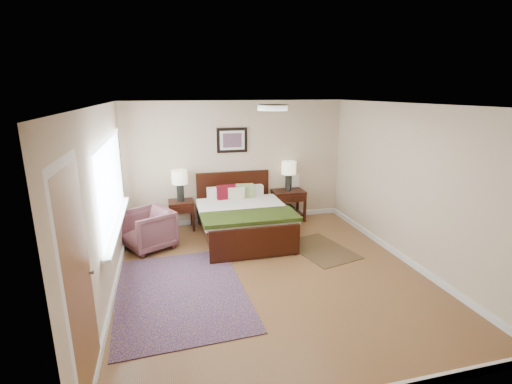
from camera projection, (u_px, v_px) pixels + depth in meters
floor at (271, 274)px, 5.61m from camera, size 5.00×5.00×0.00m
back_wall at (237, 163)px, 7.62m from camera, size 4.50×0.04×2.50m
front_wall at (361, 277)px, 2.94m from camera, size 4.50×0.04×2.50m
left_wall at (103, 206)px, 4.75m from camera, size 0.04×5.00×2.50m
right_wall at (409, 185)px, 5.81m from camera, size 0.04×5.00×2.50m
ceiling at (273, 105)px, 4.95m from camera, size 4.50×5.00×0.02m
window at (113, 184)px, 5.38m from camera, size 0.11×2.72×1.32m
door at (80, 285)px, 3.16m from camera, size 0.06×1.00×2.18m
ceil_fixture at (273, 107)px, 4.96m from camera, size 0.44×0.44×0.08m
bed at (243, 213)px, 6.89m from camera, size 1.63×1.97×1.06m
wall_art at (232, 140)px, 7.44m from camera, size 0.62×0.05×0.50m
nightstand_left at (181, 207)px, 7.31m from camera, size 0.49×0.44×0.58m
nightstand_right at (288, 202)px, 7.86m from camera, size 0.66×0.49×0.65m
lamp_left at (180, 180)px, 7.19m from camera, size 0.30×0.30×0.61m
lamp_right at (289, 171)px, 7.70m from camera, size 0.30×0.30×0.61m
armchair at (148, 230)px, 6.44m from camera, size 1.03×1.02×0.70m
rug_persian at (181, 292)px, 5.09m from camera, size 1.82×2.49×0.01m
rug_navy at (321, 249)px, 6.46m from camera, size 1.11×1.42×0.01m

